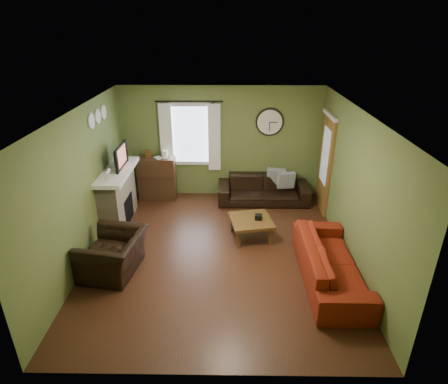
{
  "coord_description": "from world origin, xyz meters",
  "views": [
    {
      "loc": [
        0.19,
        -5.77,
        3.89
      ],
      "look_at": [
        0.1,
        0.4,
        1.05
      ],
      "focal_mm": 30.0,
      "sensor_mm": 36.0,
      "label": 1
    }
  ],
  "objects_px": {
    "sofa_red": "(331,262)",
    "coffee_table": "(251,228)",
    "bookshelf": "(157,178)",
    "armchair": "(113,254)",
    "sofa_brown": "(263,189)"
  },
  "relations": [
    {
      "from": "sofa_brown",
      "to": "bookshelf",
      "type": "bearing_deg",
      "value": 176.98
    },
    {
      "from": "coffee_table",
      "to": "sofa_brown",
      "type": "bearing_deg",
      "value": 77.12
    },
    {
      "from": "bookshelf",
      "to": "coffee_table",
      "type": "relative_size",
      "value": 1.34
    },
    {
      "from": "sofa_brown",
      "to": "armchair",
      "type": "relative_size",
      "value": 1.98
    },
    {
      "from": "armchair",
      "to": "sofa_brown",
      "type": "bearing_deg",
      "value": 144.19
    },
    {
      "from": "sofa_brown",
      "to": "coffee_table",
      "type": "distance_m",
      "value": 1.67
    },
    {
      "from": "sofa_red",
      "to": "armchair",
      "type": "xyz_separation_m",
      "value": [
        -3.58,
        0.16,
        0.02
      ]
    },
    {
      "from": "bookshelf",
      "to": "armchair",
      "type": "xyz_separation_m",
      "value": [
        -0.24,
        -2.87,
        -0.17
      ]
    },
    {
      "from": "sofa_brown",
      "to": "armchair",
      "type": "xyz_separation_m",
      "value": [
        -2.73,
        -2.74,
        0.04
      ]
    },
    {
      "from": "bookshelf",
      "to": "coffee_table",
      "type": "height_order",
      "value": "bookshelf"
    },
    {
      "from": "bookshelf",
      "to": "coffee_table",
      "type": "bearing_deg",
      "value": -39.73
    },
    {
      "from": "sofa_brown",
      "to": "sofa_red",
      "type": "distance_m",
      "value": 3.02
    },
    {
      "from": "sofa_brown",
      "to": "coffee_table",
      "type": "xyz_separation_m",
      "value": [
        -0.37,
        -1.63,
        -0.1
      ]
    },
    {
      "from": "sofa_red",
      "to": "coffee_table",
      "type": "height_order",
      "value": "sofa_red"
    },
    {
      "from": "sofa_red",
      "to": "coffee_table",
      "type": "relative_size",
      "value": 2.91
    }
  ]
}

